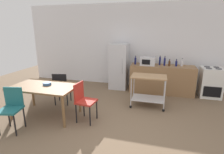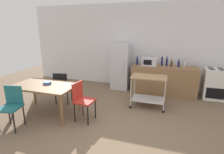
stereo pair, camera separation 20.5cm
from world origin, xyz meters
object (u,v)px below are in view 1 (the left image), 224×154
Objects in this scene: dining_table at (45,89)px; microwave at (148,61)px; stove_oven at (210,82)px; bottle_olive_oil at (165,62)px; chair_red at (84,99)px; bottle_soda at (160,61)px; refrigerator at (119,66)px; bottle_sparkling_water at (135,61)px; chair_teal at (12,106)px; chair_black at (61,86)px; kitchen_cart at (148,86)px; bottle_hot_sauce at (176,63)px; fruit_bowl at (47,84)px; bottle_vinegar at (182,63)px; bottle_sesame_oil at (169,63)px.

dining_table is 3.26× the size of microwave.
bottle_olive_oil reaches higher than stove_oven.
bottle_soda is at bearing -27.58° from chair_red.
refrigerator reaches higher than bottle_sparkling_water.
chair_black is at bearing 66.13° from chair_teal.
dining_table is 5.01× the size of bottle_soda.
kitchen_cart is 1.49m from bottle_hot_sauce.
chair_teal is at bearing -110.68° from fruit_bowl.
refrigerator is 0.64m from bottle_sparkling_water.
bottle_hot_sauce reaches higher than chair_red.
kitchen_cart is at bearing -83.66° from microwave.
bottle_soda is at bearing 177.88° from stove_oven.
bottle_vinegar is at bearing 26.31° from bottle_hot_sauce.
stove_oven is (4.09, 1.71, -0.07)m from chair_black.
bottle_sesame_oil is at bearing 3.04° from microwave.
chair_teal is 3.22m from kitchen_cart.
kitchen_cart is at bearing -43.48° from chair_red.
fruit_bowl is (-2.54, -2.39, -0.25)m from bottle_soda.
dining_table is 3.22m from microwave.
chair_teal is 3.96m from microwave.
bottle_hot_sauce is (0.50, -0.07, -0.04)m from bottle_soda.
microwave reaches higher than chair_teal.
bottle_soda is 0.99× the size of bottle_olive_oil.
microwave is at bearing 46.23° from fruit_bowl.
bottle_hot_sauce is (0.21, 0.02, 0.00)m from bottle_sesame_oil.
dining_table is at bearing -149.70° from stove_oven.
chair_black is 2.35m from kitchen_cart.
chair_red reaches higher than dining_table.
microwave reaches higher than dining_table.
stove_oven is at bearing 34.41° from kitchen_cart.
kitchen_cart is (-1.79, -1.23, 0.12)m from stove_oven.
dining_table is at bearing -115.96° from refrigerator.
bottle_sparkling_water reaches higher than chair_red.
kitchen_cart is (1.11, -1.31, -0.20)m from refrigerator.
chair_teal is 0.57× the size of refrigerator.
kitchen_cart is at bearing 179.77° from chair_black.
bottle_soda is at bearing -1.03° from refrigerator.
bottle_hot_sauce is (1.28, 0.01, -0.02)m from bottle_sparkling_water.
chair_black and chair_teal have the same top height.
bottle_hot_sauce is at bearing -179.19° from stove_oven.
bottle_sesame_oil is 0.95× the size of bottle_hot_sauce.
microwave is at bearing -176.96° from bottle_sesame_oil.
bottle_sparkling_water is 1.21× the size of bottle_hot_sauce.
bottle_soda is 0.31m from bottle_sesame_oil.
bottle_sparkling_water is at bearing -13.47° from chair_red.
chair_teal is at bearing -128.89° from microwave.
bottle_olive_oil is (0.53, 0.07, -0.00)m from microwave.
bottle_sesame_oil is (1.88, 2.36, 0.47)m from chair_red.
bottle_vinegar is (1.05, 0.14, -0.03)m from microwave.
stove_oven reaches higher than chair_black.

